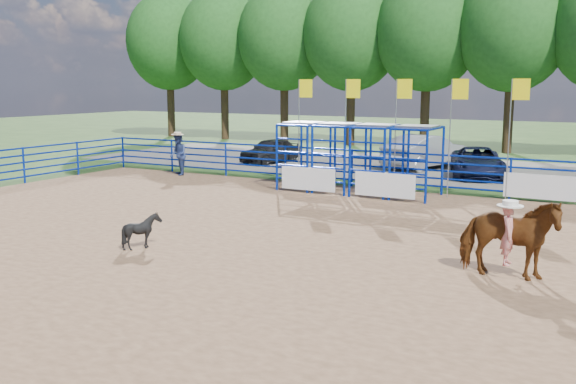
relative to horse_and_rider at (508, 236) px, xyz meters
The scene contains 12 objects.
ground 4.76m from the horse_and_rider, behind, with size 120.00×120.00×0.00m, color #375823.
arena_dirt 4.76m from the horse_and_rider, behind, with size 30.00×20.00×0.02m, color #8C6646.
gravel_strip 17.29m from the horse_and_rider, 105.64° to the left, with size 40.00×10.00×0.01m, color slate.
horse_and_rider is the anchor object (origin of this frame).
calf 8.54m from the horse_and_rider, 167.76° to the right, with size 0.71×0.80×0.88m, color black.
spectator_cowboy 17.95m from the horse_and_rider, 150.60° to the left, with size 1.12×1.12×1.89m.
car_a 20.68m from the horse_and_rider, 134.26° to the left, with size 1.48×3.68×1.25m, color black.
car_b 17.89m from the horse_and_rider, 112.32° to the left, with size 1.71×4.90×1.61m, color gray.
car_c 15.41m from the horse_and_rider, 104.94° to the left, with size 2.11×4.58×1.27m, color #141833.
perimeter_fence 4.67m from the horse_and_rider, behind, with size 30.10×20.10×1.50m.
chute_assembly 10.71m from the horse_and_rider, 127.75° to the left, with size 19.32×2.41×4.20m.
treeline 26.87m from the horse_and_rider, 100.29° to the left, with size 56.40×6.40×11.24m.
Camera 1 is at (6.90, -13.15, 4.04)m, focal length 40.00 mm.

